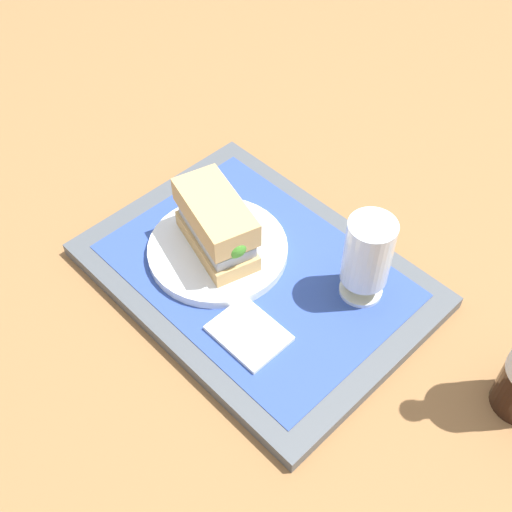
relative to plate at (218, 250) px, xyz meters
name	(u,v)px	position (x,y,z in m)	size (l,w,h in m)	color
ground_plane	(256,280)	(0.06, 0.02, -0.03)	(3.00, 3.00, 0.00)	olive
tray	(256,275)	(0.06, 0.02, -0.02)	(0.44, 0.32, 0.02)	#4C5156
placemat	(256,270)	(0.06, 0.02, -0.01)	(0.38, 0.27, 0.00)	#2D4793
plate	(218,250)	(0.00, 0.00, 0.00)	(0.19, 0.19, 0.01)	white
sandwich	(217,226)	(0.00, 0.00, 0.05)	(0.14, 0.10, 0.08)	tan
beer_glass	(367,256)	(0.18, 0.09, 0.06)	(0.06, 0.06, 0.12)	silver
napkin_folded	(249,333)	(0.13, -0.06, 0.00)	(0.09, 0.07, 0.01)	white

